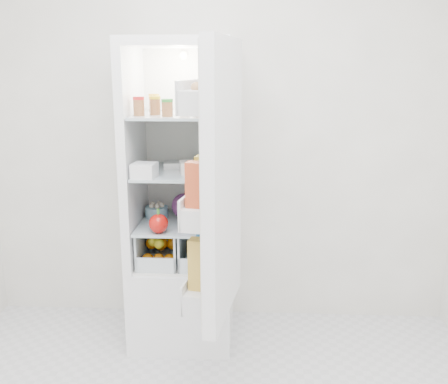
# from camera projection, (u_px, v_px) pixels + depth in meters

# --- Properties ---
(room_walls) EXTENTS (3.02, 3.02, 2.61)m
(room_walls) POSITION_uv_depth(u_px,v_px,m) (188.00, 84.00, 1.62)
(room_walls) COLOR beige
(room_walls) RESTS_ON ground
(refrigerator) EXTENTS (0.60, 0.60, 1.80)m
(refrigerator) POSITION_uv_depth(u_px,v_px,m) (183.00, 231.00, 3.06)
(refrigerator) COLOR white
(refrigerator) RESTS_ON ground
(shelf_low) EXTENTS (0.49, 0.53, 0.01)m
(shelf_low) POSITION_uv_depth(u_px,v_px,m) (182.00, 223.00, 2.98)
(shelf_low) COLOR #A7B9C4
(shelf_low) RESTS_ON refrigerator
(shelf_mid) EXTENTS (0.49, 0.53, 0.02)m
(shelf_mid) POSITION_uv_depth(u_px,v_px,m) (180.00, 172.00, 2.91)
(shelf_mid) COLOR #A7B9C4
(shelf_mid) RESTS_ON refrigerator
(shelf_top) EXTENTS (0.49, 0.53, 0.02)m
(shelf_top) POSITION_uv_depth(u_px,v_px,m) (179.00, 115.00, 2.83)
(shelf_top) COLOR #A7B9C4
(shelf_top) RESTS_ON refrigerator
(crisper_left) EXTENTS (0.23, 0.46, 0.22)m
(crisper_left) POSITION_uv_depth(u_px,v_px,m) (162.00, 243.00, 3.02)
(crisper_left) COLOR silver
(crisper_left) RESTS_ON refrigerator
(crisper_right) EXTENTS (0.23, 0.46, 0.22)m
(crisper_right) POSITION_uv_depth(u_px,v_px,m) (202.00, 244.00, 3.01)
(crisper_right) COLOR silver
(crisper_right) RESTS_ON refrigerator
(condiment_jars) EXTENTS (0.46, 0.32, 0.08)m
(condiment_jars) POSITION_uv_depth(u_px,v_px,m) (173.00, 107.00, 2.74)
(condiment_jars) COLOR #B21919
(condiment_jars) RESTS_ON shelf_top
(squeeze_bottle) EXTENTS (0.06, 0.06, 0.19)m
(squeeze_bottle) POSITION_uv_depth(u_px,v_px,m) (208.00, 96.00, 2.84)
(squeeze_bottle) COLOR white
(squeeze_bottle) RESTS_ON shelf_top
(tub_white) EXTENTS (0.14, 0.14, 0.08)m
(tub_white) POSITION_uv_depth(u_px,v_px,m) (144.00, 170.00, 2.71)
(tub_white) COLOR white
(tub_white) RESTS_ON shelf_mid
(tub_cream) EXTENTS (0.14, 0.14, 0.07)m
(tub_cream) POSITION_uv_depth(u_px,v_px,m) (191.00, 167.00, 2.83)
(tub_cream) COLOR white
(tub_cream) RESTS_ON shelf_mid
(tin_red) EXTENTS (0.12, 0.12, 0.06)m
(tin_red) POSITION_uv_depth(u_px,v_px,m) (213.00, 168.00, 2.82)
(tin_red) COLOR red
(tin_red) RESTS_ON shelf_mid
(foil_tray) EXTENTS (0.15, 0.12, 0.04)m
(foil_tray) POSITION_uv_depth(u_px,v_px,m) (176.00, 165.00, 2.98)
(foil_tray) COLOR #B5B6BA
(foil_tray) RESTS_ON shelf_mid
(tub_green) EXTENTS (0.12, 0.15, 0.08)m
(tub_green) POSITION_uv_depth(u_px,v_px,m) (212.00, 160.00, 3.03)
(tub_green) COLOR #3F8C52
(tub_green) RESTS_ON shelf_mid
(red_cabbage) EXTENTS (0.15, 0.15, 0.15)m
(red_cabbage) POSITION_uv_depth(u_px,v_px,m) (184.00, 206.00, 3.03)
(red_cabbage) COLOR #551D56
(red_cabbage) RESTS_ON shelf_low
(bell_pepper) EXTENTS (0.11, 0.11, 0.11)m
(bell_pepper) POSITION_uv_depth(u_px,v_px,m) (159.00, 224.00, 2.76)
(bell_pepper) COLOR #B7100B
(bell_pepper) RESTS_ON shelf_low
(mushroom_bowl) EXTENTS (0.16, 0.16, 0.06)m
(mushroom_bowl) POSITION_uv_depth(u_px,v_px,m) (157.00, 212.00, 3.06)
(mushroom_bowl) COLOR #88B5CB
(mushroom_bowl) RESTS_ON shelf_low
(salad_bag) EXTENTS (0.11, 0.11, 0.11)m
(salad_bag) POSITION_uv_depth(u_px,v_px,m) (211.00, 220.00, 2.83)
(salad_bag) COLOR #B6CB98
(salad_bag) RESTS_ON shelf_low
(citrus_pile) EXTENTS (0.20, 0.31, 0.16)m
(citrus_pile) POSITION_uv_depth(u_px,v_px,m) (160.00, 248.00, 2.99)
(citrus_pile) COLOR orange
(citrus_pile) RESTS_ON refrigerator
(veg_pile) EXTENTS (0.16, 0.30, 0.10)m
(veg_pile) POSITION_uv_depth(u_px,v_px,m) (203.00, 251.00, 3.02)
(veg_pile) COLOR #1E511B
(veg_pile) RESTS_ON refrigerator
(fridge_door) EXTENTS (0.26, 0.60, 1.30)m
(fridge_door) POSITION_uv_depth(u_px,v_px,m) (217.00, 189.00, 2.33)
(fridge_door) COLOR white
(fridge_door) RESTS_ON refrigerator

